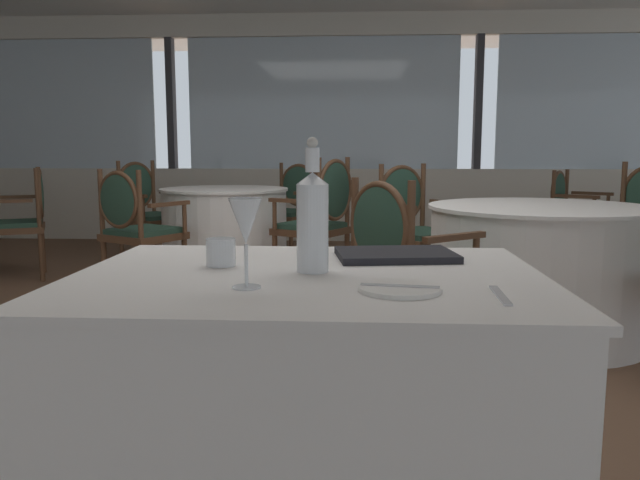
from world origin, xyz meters
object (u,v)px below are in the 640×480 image
(water_tumbler, at_px, (221,252))
(dining_chair_3_1, at_px, (413,221))
(dining_chair_1_1, at_px, (25,214))
(side_plate, at_px, (400,289))
(dining_chair_2_2, at_px, (145,205))
(dining_chair_2_1, at_px, (291,204))
(dining_chair_2_0, at_px, (322,213))
(wine_glass, at_px, (246,224))
(dining_chair_0_3, at_px, (573,210))
(water_bottle, at_px, (312,219))
(dining_chair_2_3, at_px, (134,223))
(menu_book, at_px, (395,255))
(dining_chair_3_2, at_px, (399,260))

(water_tumbler, bearing_deg, dining_chair_3_1, 74.85)
(dining_chair_1_1, relative_size, dining_chair_3_1, 0.95)
(side_plate, distance_m, dining_chair_2_2, 4.74)
(dining_chair_2_1, xyz_separation_m, dining_chair_2_2, (-1.31, -0.36, 0.01))
(dining_chair_2_2, bearing_deg, side_plate, -34.95)
(dining_chair_2_0, bearing_deg, dining_chair_3_1, -171.10)
(wine_glass, xyz_separation_m, dining_chair_3_1, (0.64, 3.06, -0.33))
(side_plate, height_order, dining_chair_2_2, dining_chair_2_2)
(dining_chair_0_3, bearing_deg, side_plate, -78.99)
(water_bottle, xyz_separation_m, dining_chair_2_3, (-1.46, 2.76, -0.33))
(dining_chair_2_2, height_order, dining_chair_3_1, dining_chair_2_2)
(dining_chair_1_1, relative_size, dining_chair_2_2, 0.95)
(water_bottle, xyz_separation_m, dining_chair_0_3, (2.08, 4.22, -0.36))
(wine_glass, distance_m, dining_chair_2_2, 4.60)
(wine_glass, bearing_deg, water_tumbler, 113.48)
(water_tumbler, distance_m, dining_chair_2_0, 3.05)
(dining_chair_0_3, height_order, dining_chair_2_3, dining_chair_2_3)
(water_bottle, distance_m, wine_glass, 0.24)
(dining_chair_2_1, bearing_deg, menu_book, 39.53)
(side_plate, bearing_deg, dining_chair_2_2, 115.50)
(dining_chair_0_3, bearing_deg, water_bottle, -82.29)
(side_plate, bearing_deg, water_tumbler, 148.79)
(menu_book, xyz_separation_m, dining_chair_1_1, (-2.86, 3.21, -0.22))
(menu_book, bearing_deg, dining_chair_2_3, 115.58)
(water_tumbler, bearing_deg, dining_chair_2_2, 111.62)
(dining_chair_2_1, bearing_deg, wine_glass, 34.33)
(dining_chair_0_3, xyz_separation_m, dining_chair_1_1, (-4.71, -0.80, 0.01))
(dining_chair_2_0, bearing_deg, menu_book, 126.90)
(water_tumbler, relative_size, dining_chair_2_1, 0.08)
(dining_chair_2_0, bearing_deg, wine_glass, 119.89)
(dining_chair_0_3, relative_size, dining_chair_2_3, 0.96)
(dining_chair_0_3, xyz_separation_m, dining_chair_3_2, (-1.76, -2.84, 0.02))
(dining_chair_3_1, bearing_deg, dining_chair_2_0, -148.18)
(wine_glass, height_order, dining_chair_0_3, wine_glass)
(water_bottle, distance_m, dining_chair_2_3, 3.14)
(dining_chair_0_3, bearing_deg, dining_chair_3_1, -105.20)
(dining_chair_0_3, relative_size, dining_chair_1_1, 0.96)
(water_tumbler, relative_size, dining_chair_3_2, 0.08)
(dining_chair_0_3, xyz_separation_m, dining_chair_2_2, (-3.91, -0.16, 0.04))
(dining_chair_1_1, height_order, dining_chair_2_3, dining_chair_2_3)
(dining_chair_2_2, bearing_deg, dining_chair_2_1, 44.85)
(wine_glass, bearing_deg, side_plate, -1.38)
(wine_glass, height_order, dining_chair_2_0, dining_chair_2_0)
(dining_chair_0_3, xyz_separation_m, dining_chair_3_1, (-1.57, -1.36, 0.04))
(dining_chair_1_1, bearing_deg, menu_book, 106.01)
(menu_book, bearing_deg, dining_chair_2_0, 89.38)
(dining_chair_3_1, bearing_deg, wine_glass, -49.35)
(dining_chair_3_1, bearing_deg, dining_chair_2_2, -154.70)
(menu_book, xyz_separation_m, dining_chair_3_2, (0.09, 1.16, -0.22))
(dining_chair_2_1, distance_m, dining_chair_2_2, 1.36)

